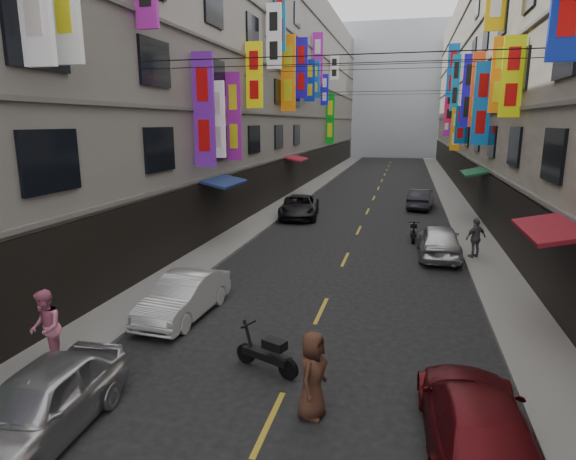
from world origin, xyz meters
The scene contains 20 objects.
sidewalk_left centered at (-6.00, 42.00, 0.06)m, with size 2.00×90.00×0.12m, color slate.
sidewalk_right centered at (6.00, 42.00, 0.06)m, with size 2.00×90.00×0.12m, color slate.
building_row_left centered at (-11.99, 42.00, 9.49)m, with size 10.14×90.00×19.00m.
building_row_right centered at (11.99, 42.00, 9.49)m, with size 10.14×90.00×19.00m.
haze_block centered at (0.00, 92.00, 11.00)m, with size 18.00×8.00×22.00m, color #B4BDC9.
shop_signage centered at (-0.22, 34.83, 9.10)m, with size 14.00×55.00×12.17m.
street_awnings centered at (-1.26, 26.00, 3.00)m, with size 13.99×35.20×0.41m.
overhead_cables centered at (0.00, 30.00, 8.80)m, with size 14.00×38.04×1.24m.
lane_markings centered at (0.00, 39.00, 0.00)m, with size 0.12×80.20×0.01m.
scooter_crossing centered at (-0.60, 13.95, 0.44)m, with size 1.71×0.85×1.14m.
scooter_far_right centered at (2.90, 28.27, 0.44)m, with size 0.50×1.80×1.14m.
car_left_near centered at (-4.00, 10.53, 0.70)m, with size 1.66×4.13×1.41m, color silver.
car_left_mid centered at (-4.00, 16.55, 0.65)m, with size 1.38×3.97×1.31m, color silver.
car_left_far centered at (-4.00, 32.81, 0.69)m, with size 2.28×4.94×1.37m, color black.
car_right_near centered at (3.83, 12.00, 0.65)m, with size 1.82×4.49×1.30m, color #5D0F15.
car_right_mid centered at (3.94, 25.35, 0.74)m, with size 1.76×4.37×1.49m, color silver.
car_right_far centered at (3.46, 37.90, 0.68)m, with size 1.44×4.14×1.36m, color #27262E.
pedestrian_lfar centered at (-5.75, 12.81, 1.05)m, with size 0.90×0.62×1.86m, color pink.
pedestrian_rfar centered at (5.44, 25.27, 0.98)m, with size 1.01×0.58×1.73m, color #5B5B5D.
pedestrian_crossing centered at (0.78, 12.44, 0.91)m, with size 0.89×0.61×1.82m, color #492A1D.
Camera 1 is at (2.39, 3.86, 5.82)m, focal length 30.00 mm.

